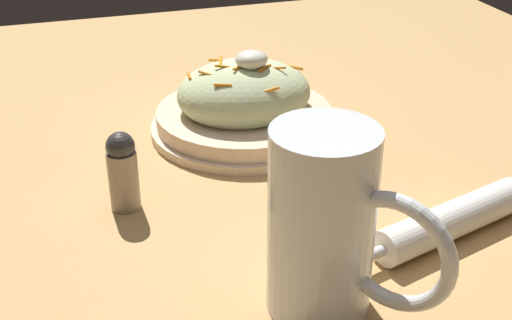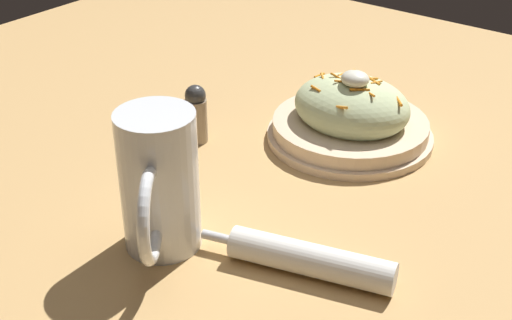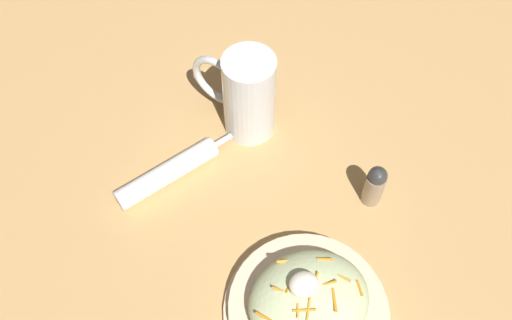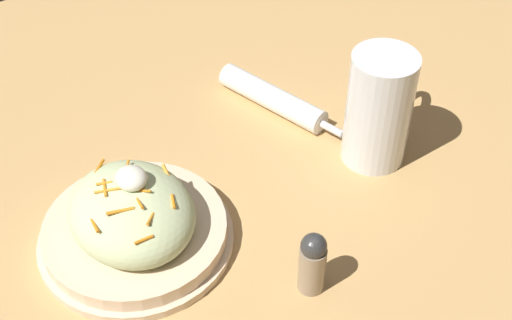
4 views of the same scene
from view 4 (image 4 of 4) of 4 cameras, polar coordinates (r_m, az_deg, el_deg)
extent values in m
plane|color=tan|center=(0.87, 2.64, -5.64)|extent=(1.43, 1.43, 0.00)
cylinder|color=beige|center=(0.86, -9.54, -6.25)|extent=(0.23, 0.23, 0.01)
cylinder|color=beige|center=(0.85, -9.66, -5.58)|extent=(0.22, 0.22, 0.02)
ellipsoid|color=beige|center=(0.83, -9.90, -4.17)|extent=(0.16, 0.14, 0.08)
cylinder|color=orange|center=(0.83, -10.27, -0.56)|extent=(0.02, 0.01, 0.01)
cylinder|color=orange|center=(0.81, -12.01, -2.18)|extent=(0.03, 0.01, 0.01)
cylinder|color=orange|center=(0.77, -8.98, -6.32)|extent=(0.01, 0.02, 0.00)
cylinder|color=orange|center=(0.84, -7.20, -0.92)|extent=(0.02, 0.01, 0.01)
cylinder|color=orange|center=(0.79, -12.81, -5.09)|extent=(0.03, 0.01, 0.01)
cylinder|color=orange|center=(0.81, -11.77, -2.38)|extent=(0.02, 0.03, 0.01)
cylinder|color=orange|center=(0.80, -9.03, -2.44)|extent=(0.02, 0.02, 0.01)
cylinder|color=orange|center=(0.77, -8.46, -4.69)|extent=(0.01, 0.02, 0.00)
cylinder|color=orange|center=(0.79, -9.31, -3.40)|extent=(0.02, 0.01, 0.01)
cylinder|color=orange|center=(0.78, -10.81, -4.02)|extent=(0.01, 0.03, 0.01)
cylinder|color=orange|center=(0.86, -12.45, -0.55)|extent=(0.02, 0.02, 0.00)
cylinder|color=orange|center=(0.82, -12.07, -1.81)|extent=(0.01, 0.02, 0.00)
cylinder|color=orange|center=(0.79, -6.64, -3.30)|extent=(0.02, 0.01, 0.00)
cylinder|color=orange|center=(0.82, -9.70, -1.03)|extent=(0.02, 0.02, 0.00)
ellipsoid|color=white|center=(0.80, -9.96, -1.43)|extent=(0.04, 0.03, 0.02)
cylinder|color=white|center=(0.92, 9.80, 4.05)|extent=(0.08, 0.08, 0.16)
cylinder|color=orange|center=(0.94, 9.61, 2.79)|extent=(0.08, 0.08, 0.10)
cylinder|color=white|center=(0.90, 10.03, 5.57)|extent=(0.08, 0.08, 0.01)
torus|color=white|center=(0.97, 10.59, 6.10)|extent=(0.07, 0.09, 0.10)
cylinder|color=white|center=(1.03, 1.29, 5.01)|extent=(0.18, 0.08, 0.03)
cylinder|color=silver|center=(0.98, 6.08, 2.50)|extent=(0.04, 0.02, 0.01)
cylinder|color=gray|center=(0.79, 4.49, -8.66)|extent=(0.03, 0.03, 0.06)
sphere|color=#333333|center=(0.76, 4.65, -6.88)|extent=(0.03, 0.03, 0.03)
camera|label=1|loc=(1.03, 38.66, 18.97)|focal=48.87mm
camera|label=2|loc=(1.38, 13.52, 34.85)|focal=49.88mm
camera|label=3|loc=(0.71, -51.91, 43.14)|focal=40.05mm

